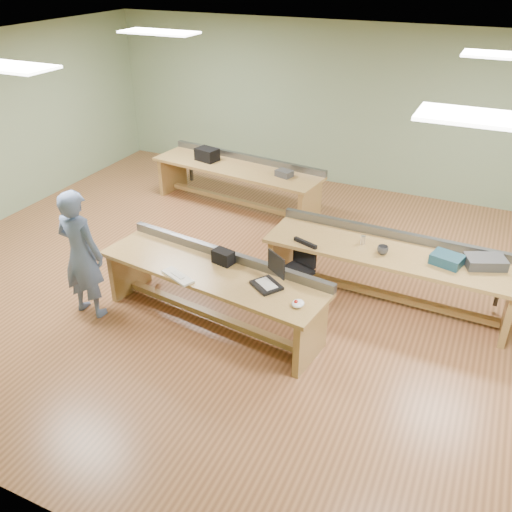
% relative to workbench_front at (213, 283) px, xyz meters
% --- Properties ---
extents(floor, '(10.00, 10.00, 0.00)m').
position_rel_workbench_front_xyz_m(floor, '(0.26, 1.09, -0.56)').
color(floor, '#985F39').
rests_on(floor, ground).
extents(ceiling, '(10.00, 10.00, 0.00)m').
position_rel_workbench_front_xyz_m(ceiling, '(0.26, 1.09, 2.44)').
color(ceiling, silver).
rests_on(ceiling, wall_back).
extents(wall_back, '(10.00, 0.04, 3.00)m').
position_rel_workbench_front_xyz_m(wall_back, '(0.26, 5.09, 0.94)').
color(wall_back, gray).
rests_on(wall_back, floor).
extents(wall_front, '(10.00, 0.04, 3.00)m').
position_rel_workbench_front_xyz_m(wall_front, '(0.26, -2.91, 0.94)').
color(wall_front, gray).
rests_on(wall_front, floor).
extents(fluor_panels, '(6.20, 3.50, 0.03)m').
position_rel_workbench_front_xyz_m(fluor_panels, '(0.26, 1.09, 2.41)').
color(fluor_panels, white).
rests_on(fluor_panels, ceiling).
extents(workbench_front, '(3.00, 1.16, 0.86)m').
position_rel_workbench_front_xyz_m(workbench_front, '(0.00, 0.00, 0.00)').
color(workbench_front, '#B0834A').
rests_on(workbench_front, floor).
extents(workbench_mid, '(3.20, 0.94, 0.86)m').
position_rel_workbench_front_xyz_m(workbench_mid, '(1.83, 1.37, 0.01)').
color(workbench_mid, '#B0834A').
rests_on(workbench_mid, floor).
extents(workbench_back, '(3.20, 1.20, 0.86)m').
position_rel_workbench_front_xyz_m(workbench_back, '(-1.30, 3.27, 0.00)').
color(workbench_back, '#B0834A').
rests_on(workbench_back, floor).
extents(person, '(0.63, 0.42, 1.68)m').
position_rel_workbench_front_xyz_m(person, '(-1.54, -0.49, 0.28)').
color(person, '#6477A4').
rests_on(person, floor).
extents(laptop_base, '(0.42, 0.40, 0.04)m').
position_rel_workbench_front_xyz_m(laptop_base, '(0.74, -0.07, 0.21)').
color(laptop_base, black).
rests_on(laptop_base, workbench_front).
extents(laptop_screen, '(0.28, 0.19, 0.25)m').
position_rel_workbench_front_xyz_m(laptop_screen, '(0.81, 0.03, 0.45)').
color(laptop_screen, black).
rests_on(laptop_screen, laptop_base).
extents(keyboard, '(0.47, 0.31, 0.03)m').
position_rel_workbench_front_xyz_m(keyboard, '(-0.28, -0.32, 0.21)').
color(keyboard, silver).
rests_on(keyboard, workbench_front).
extents(trackball_mouse, '(0.15, 0.17, 0.07)m').
position_rel_workbench_front_xyz_m(trackball_mouse, '(1.20, -0.28, 0.23)').
color(trackball_mouse, white).
rests_on(trackball_mouse, workbench_front).
extents(camera_bag, '(0.28, 0.21, 0.17)m').
position_rel_workbench_front_xyz_m(camera_bag, '(0.05, 0.19, 0.28)').
color(camera_bag, black).
rests_on(camera_bag, workbench_front).
extents(task_chair, '(0.55, 0.55, 0.80)m').
position_rel_workbench_front_xyz_m(task_chair, '(0.75, 0.92, -0.26)').
color(task_chair, black).
rests_on(task_chair, floor).
extents(parts_bin_teal, '(0.42, 0.35, 0.13)m').
position_rel_workbench_front_xyz_m(parts_bin_teal, '(2.51, 1.30, 0.26)').
color(parts_bin_teal, '#16394A').
rests_on(parts_bin_teal, workbench_mid).
extents(parts_bin_grey, '(0.54, 0.45, 0.13)m').
position_rel_workbench_front_xyz_m(parts_bin_grey, '(2.94, 1.43, 0.26)').
color(parts_bin_grey, '#363638').
rests_on(parts_bin_grey, workbench_mid).
extents(mug, '(0.17, 0.17, 0.11)m').
position_rel_workbench_front_xyz_m(mug, '(1.75, 1.22, 0.25)').
color(mug, '#363638').
rests_on(mug, workbench_mid).
extents(drinks_can, '(0.08, 0.08, 0.12)m').
position_rel_workbench_front_xyz_m(drinks_can, '(1.46, 1.37, 0.25)').
color(drinks_can, silver).
rests_on(drinks_can, workbench_mid).
extents(storage_box_back, '(0.44, 0.36, 0.22)m').
position_rel_workbench_front_xyz_m(storage_box_back, '(-1.92, 3.31, 0.30)').
color(storage_box_back, black).
rests_on(storage_box_back, workbench_back).
extents(tray_back, '(0.31, 0.26, 0.11)m').
position_rel_workbench_front_xyz_m(tray_back, '(-0.36, 3.16, 0.25)').
color(tray_back, '#363638').
rests_on(tray_back, workbench_back).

